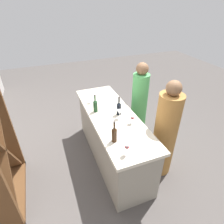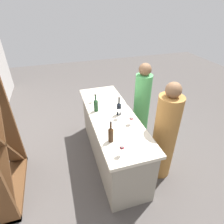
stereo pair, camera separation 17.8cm
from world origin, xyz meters
name	(u,v)px [view 2 (the right image)]	position (x,y,z in m)	size (l,w,h in m)	color
ground_plane	(112,156)	(0.00, 0.00, 0.00)	(12.00, 12.00, 0.00)	#4C4744
bar_counter	(112,137)	(0.00, 0.00, 0.47)	(2.14, 0.71, 0.94)	gray
wine_bottle_leftmost_amber_brown	(111,134)	(-0.61, 0.20, 1.05)	(0.07, 0.07, 0.31)	#331E0F
wine_bottle_second_left_near_black	(119,108)	(-0.03, -0.11, 1.05)	(0.07, 0.07, 0.31)	black
wine_bottle_center_olive_green	(96,105)	(0.19, 0.22, 1.05)	(0.07, 0.07, 0.30)	#193D1E
wine_glass_near_left	(131,118)	(-0.32, -0.20, 1.03)	(0.07, 0.07, 0.15)	white
wine_glass_near_center	(119,113)	(-0.13, -0.07, 1.04)	(0.08, 0.08, 0.14)	white
wine_glass_near_right	(122,147)	(-0.88, 0.15, 1.05)	(0.07, 0.07, 0.17)	white
wine_glass_far_left	(93,96)	(0.52, 0.18, 1.05)	(0.07, 0.07, 0.16)	white
person_left_guest	(142,106)	(0.40, -0.72, 0.75)	(0.35, 0.35, 1.59)	#4CA559
person_center_guest	(165,136)	(-0.55, -0.67, 0.76)	(0.39, 0.39, 1.64)	#9E6B33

